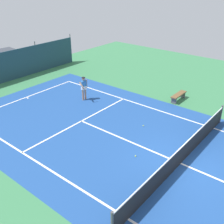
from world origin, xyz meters
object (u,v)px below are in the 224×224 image
at_px(tennis_net, 182,154).
at_px(courtside_bench, 179,95).
at_px(tennis_ball_midcourt, 136,156).
at_px(tennis_player, 84,87).
at_px(tennis_ball_near_player, 143,126).
at_px(parked_car, 8,59).

relative_size(tennis_net, courtside_bench, 6.33).
bearing_deg(tennis_ball_midcourt, tennis_net, -65.44).
relative_size(tennis_player, tennis_ball_midcourt, 24.85).
bearing_deg(courtside_bench, tennis_ball_near_player, -178.83).
xyz_separation_m(tennis_ball_midcourt, parked_car, (3.96, 16.90, 0.81)).
xyz_separation_m(tennis_ball_near_player, tennis_ball_midcourt, (-2.68, -1.32, 0.00)).
xyz_separation_m(tennis_net, tennis_ball_near_player, (1.81, 3.23, -0.48)).
xyz_separation_m(tennis_player, parked_car, (0.76, 10.39, -0.12)).
bearing_deg(tennis_player, tennis_ball_near_player, 96.29).
relative_size(tennis_ball_near_player, tennis_ball_midcourt, 1.00).
bearing_deg(courtside_bench, tennis_player, 127.96).
bearing_deg(tennis_ball_near_player, parked_car, 85.31).
bearing_deg(courtside_bench, tennis_net, -152.22).
distance_m(tennis_player, tennis_ball_near_player, 5.30).
distance_m(tennis_net, parked_car, 19.07).
relative_size(tennis_net, tennis_ball_near_player, 153.33).
relative_size(tennis_player, courtside_bench, 1.03).
xyz_separation_m(parked_car, courtside_bench, (3.22, -15.49, -0.46)).
bearing_deg(courtside_bench, parked_car, 101.76).
distance_m(parked_car, courtside_bench, 15.83).
height_order(tennis_net, tennis_player, tennis_player).
distance_m(tennis_net, tennis_ball_midcourt, 2.15).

